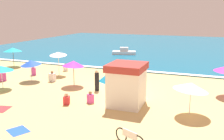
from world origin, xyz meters
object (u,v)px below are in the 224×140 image
beach_umbrella_1 (13,50)px  beachgoer_4 (52,77)px  parked_bicycle (130,138)px  beachgoer_5 (33,71)px  beachgoer_3 (65,68)px  small_boat_0 (124,52)px  beachgoer_7 (67,99)px  beach_umbrella_4 (31,63)px  beachgoer_9 (97,81)px  lifeguard_cabana (127,84)px  beach_umbrella_0 (191,86)px  beachgoer_0 (90,98)px  beach_umbrella_5 (73,64)px  beachgoer_2 (2,77)px  beach_umbrella_2 (58,54)px  beach_umbrella_3 (1,68)px  beach_tent (113,76)px

beach_umbrella_1 → beachgoer_4: size_ratio=2.99×
parked_bicycle → beachgoer_5: size_ratio=1.74×
beachgoer_3 → beachgoer_5: beachgoer_5 is taller
small_boat_0 → beach_umbrella_1: bearing=-126.5°
beachgoer_4 → beachgoer_7: beachgoer_4 is taller
beach_umbrella_4 → beachgoer_9: beach_umbrella_4 is taller
small_boat_0 → beachgoer_4: bearing=-94.4°
lifeguard_cabana → beach_umbrella_0: bearing=-2.9°
beach_umbrella_0 → beach_umbrella_4: 14.27m
lifeguard_cabana → beachgoer_0: (-2.42, -0.51, -1.08)m
lifeguard_cabana → beachgoer_3: size_ratio=3.45×
beach_umbrella_5 → beachgoer_9: size_ratio=1.53×
beachgoer_4 → small_boat_0: bearing=85.6°
beachgoer_9 → beach_umbrella_4: bearing=175.0°
beach_umbrella_0 → beachgoer_2: size_ratio=2.97×
beach_umbrella_2 → beach_umbrella_4: size_ratio=1.00×
beach_umbrella_0 → beachgoer_2: 16.52m
beach_umbrella_3 → small_boat_0: bearing=79.3°
beachgoer_5 → beachgoer_7: beachgoer_5 is taller
lifeguard_cabana → beachgoer_9: bearing=145.1°
beachgoer_5 → small_boat_0: (4.32, 15.03, 0.01)m
beachgoer_4 → beach_umbrella_3: bearing=-126.3°
beach_tent → beachgoer_9: bearing=-95.5°
beach_umbrella_1 → lifeguard_cabana: bearing=-24.6°
beach_umbrella_3 → parked_bicycle: 13.37m
small_boat_0 → lifeguard_cabana: bearing=-70.9°
beach_umbrella_1 → small_boat_0: 15.44m
lifeguard_cabana → beachgoer_2: bearing=171.8°
lifeguard_cabana → beachgoer_0: size_ratio=3.40×
beach_umbrella_1 → beach_umbrella_3: beach_umbrella_1 is taller
beachgoer_2 → beach_umbrella_3: bearing=-45.7°
beachgoer_9 → beachgoer_3: bearing=139.4°
beach_tent → lifeguard_cabana: bearing=-60.0°
beach_umbrella_4 → beachgoer_9: 6.81m
beach_umbrella_5 → beachgoer_0: 4.87m
beach_tent → small_boat_0: 15.13m
beach_tent → beachgoer_0: beach_tent is taller
beachgoer_7 → small_boat_0: size_ratio=0.22×
beach_umbrella_3 → parked_bicycle: size_ratio=1.54×
beach_tent → beach_umbrella_2: bearing=174.4°
beach_umbrella_4 → beachgoer_7: size_ratio=2.97×
beach_umbrella_5 → beachgoer_3: beach_umbrella_5 is taller
beach_umbrella_3 → beachgoer_0: size_ratio=3.12×
lifeguard_cabana → beach_tent: lifeguard_cabana is taller
beach_umbrella_4 → beachgoer_5: size_ratio=2.48×
beach_umbrella_0 → beach_umbrella_4: bearing=167.9°
beach_umbrella_2 → beach_umbrella_4: (-1.08, -2.79, -0.45)m
small_boat_0 → beach_umbrella_0: bearing=-61.3°
beachgoer_9 → beachgoer_2: bearing=-177.2°
parked_bicycle → lifeguard_cabana: bearing=109.7°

